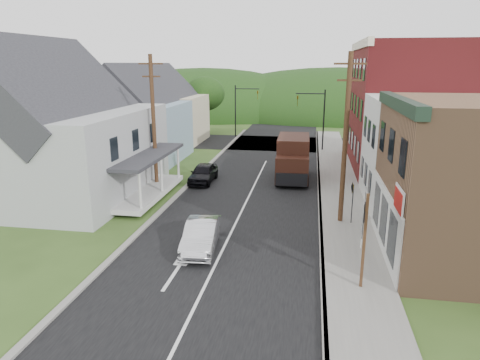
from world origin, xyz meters
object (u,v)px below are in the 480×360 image
at_px(dark_sedan, 203,173).
at_px(route_sign_cluster, 364,227).
at_px(warning_sign, 352,197).
at_px(silver_sedan, 201,236).
at_px(delivery_van, 293,158).

bearing_deg(dark_sedan, route_sign_cluster, -54.84).
bearing_deg(warning_sign, silver_sedan, -157.23).
distance_m(silver_sedan, dark_sedan, 11.71).
height_order(dark_sedan, route_sign_cluster, route_sign_cluster).
xyz_separation_m(dark_sedan, route_sign_cluster, (9.71, -13.99, 1.89)).
bearing_deg(warning_sign, delivery_van, 103.32).
relative_size(dark_sedan, delivery_van, 0.69).
bearing_deg(route_sign_cluster, delivery_van, 109.69).
height_order(dark_sedan, warning_sign, warning_sign).
relative_size(silver_sedan, warning_sign, 1.81).
bearing_deg(silver_sedan, dark_sedan, 98.35).
bearing_deg(warning_sign, route_sign_cluster, -100.09).
bearing_deg(route_sign_cluster, dark_sedan, 132.66).
bearing_deg(delivery_van, route_sign_cluster, -79.33).
relative_size(dark_sedan, warning_sign, 1.75).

